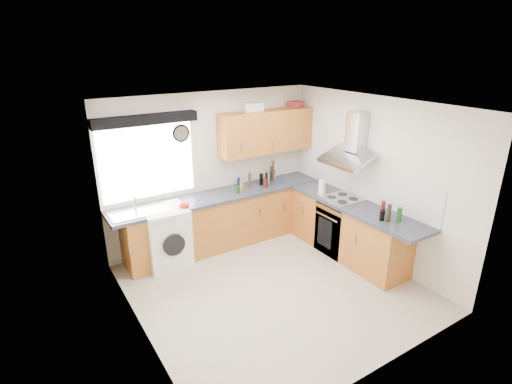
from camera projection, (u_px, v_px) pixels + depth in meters
ground_plane at (274, 287)px, 5.56m from camera, size 3.60×3.60×0.00m
ceiling at (277, 106)px, 4.68m from camera, size 3.60×3.60×0.02m
wall_back at (212, 169)px, 6.54m from camera, size 3.60×0.02×2.50m
wall_front at (386, 267)px, 3.69m from camera, size 3.60×0.02×2.50m
wall_left at (136, 239)px, 4.21m from camera, size 0.02×3.60×2.50m
wall_right at (373, 180)px, 6.02m from camera, size 0.02×3.60×2.50m
window at (148, 161)px, 5.90m from camera, size 1.40×0.02×1.10m
window_blind at (146, 120)px, 5.61m from camera, size 1.50×0.18×0.14m
splashback at (357, 179)px, 6.28m from camera, size 0.01×3.00×0.54m
base_cab_back at (217, 222)px, 6.55m from camera, size 3.00×0.58×0.86m
base_cab_corner at (294, 203)px, 7.34m from camera, size 0.60×0.60×0.86m
base_cab_right at (347, 230)px, 6.28m from camera, size 0.58×2.10×0.86m
worktop_back at (221, 195)px, 6.43m from camera, size 3.60×0.62×0.05m
worktop_right at (356, 206)px, 6.00m from camera, size 0.62×2.42×0.05m
sink at (139, 209)px, 5.74m from camera, size 0.84×0.46×0.10m
oven at (340, 227)px, 6.40m from camera, size 0.56×0.58×0.85m
hob_plate at (342, 198)px, 6.22m from camera, size 0.52×0.52×0.01m
extractor_hood at (352, 144)px, 5.97m from camera, size 0.52×0.78×0.66m
upper_cabinets at (266, 131)px, 6.68m from camera, size 1.70×0.35×0.70m
washing_machine at (166, 237)px, 6.00m from camera, size 0.65×0.63×0.92m
wall_clock at (181, 133)px, 6.04m from camera, size 0.28×0.04×0.28m
casserole at (252, 107)px, 6.50m from camera, size 0.34×0.25×0.14m
storage_box at (295, 104)px, 6.87m from camera, size 0.26×0.23×0.10m
utensil_pot at (273, 175)px, 7.13m from camera, size 0.10×0.10×0.14m
kitchen_roll at (322, 187)px, 6.36m from camera, size 0.12×0.12×0.24m
tomato_cluster at (184, 206)px, 5.89m from camera, size 0.16×0.16×0.06m
jar_0 at (242, 186)px, 6.56m from camera, size 0.06×0.06×0.15m
jar_1 at (266, 180)px, 6.71m from camera, size 0.04×0.04×0.25m
jar_2 at (282, 179)px, 6.88m from camera, size 0.04×0.04×0.17m
jar_3 at (237, 190)px, 6.44m from camera, size 0.07×0.07×0.12m
jar_4 at (269, 177)px, 6.99m from camera, size 0.05×0.05×0.16m
jar_5 at (250, 180)px, 6.70m from camera, size 0.05×0.05×0.24m
jar_6 at (261, 179)px, 6.80m from camera, size 0.06×0.06×0.20m
jar_7 at (268, 178)px, 6.89m from camera, size 0.05×0.05×0.19m
jar_8 at (265, 183)px, 6.68m from camera, size 0.06×0.06×0.15m
jar_9 at (268, 178)px, 6.82m from camera, size 0.04×0.04×0.22m
jar_10 at (239, 182)px, 6.77m from camera, size 0.05×0.05×0.14m
jar_11 at (272, 173)px, 7.04m from camera, size 0.07×0.07×0.25m
bottle_0 at (399, 214)px, 5.41m from camera, size 0.07×0.07×0.20m
bottle_1 at (382, 215)px, 5.44m from camera, size 0.07×0.07×0.15m
bottle_2 at (383, 208)px, 5.58m from camera, size 0.06×0.06×0.22m
bottle_3 at (389, 213)px, 5.40m from camera, size 0.06×0.06×0.25m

